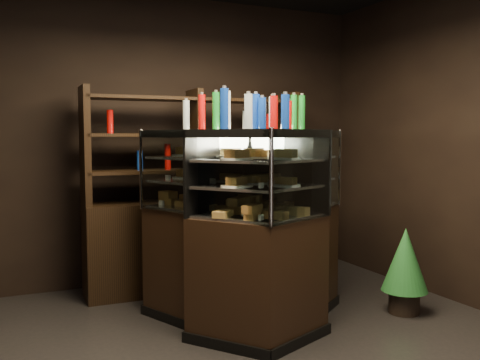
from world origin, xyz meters
name	(u,v)px	position (x,y,z in m)	size (l,w,h in m)	color
room_shell	(239,70)	(0.00, 0.00, 1.94)	(5.02, 5.02, 3.01)	black
display_case	(250,259)	(0.51, 0.90, 0.53)	(1.74, 1.64, 1.60)	black
food_display	(250,176)	(0.51, 0.89, 1.22)	(1.25, 1.30, 0.49)	#BC8B43
bottles_top	(250,112)	(0.51, 0.90, 1.73)	(1.08, 1.16, 0.30)	#147223
potted_conifer	(405,258)	(1.83, 0.55, 0.49)	(0.40, 0.40, 0.85)	black
back_shelving	(195,228)	(0.44, 2.05, 0.61)	(2.19, 0.45, 2.00)	black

